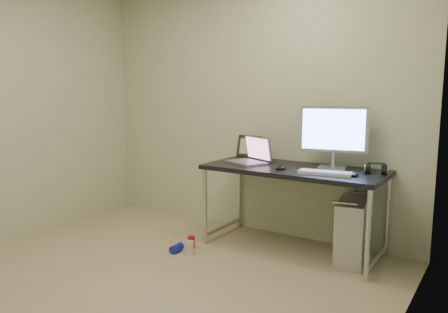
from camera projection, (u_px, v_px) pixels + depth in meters
floor at (124, 290)px, 3.12m from camera, size 3.50×3.50×0.00m
wall_back at (248, 107)px, 4.38m from camera, size 3.50×0.02×2.50m
wall_right at (388, 128)px, 1.98m from camera, size 0.02×3.50×2.50m
desk at (293, 176)px, 3.82m from camera, size 1.57×0.69×0.75m
tower_computer at (352, 231)px, 3.62m from camera, size 0.31×0.53×0.56m
cable_a at (356, 207)px, 3.85m from camera, size 0.01×0.16×0.69m
cable_b at (366, 211)px, 3.79m from camera, size 0.02×0.11×0.71m
can_red at (191, 242)px, 3.95m from camera, size 0.08×0.08×0.11m
can_white at (190, 248)px, 3.80m from camera, size 0.07×0.07×0.12m
can_blue at (176, 248)px, 3.86m from camera, size 0.08×0.14×0.07m
laptop at (251, 157)px, 4.04m from camera, size 0.44×0.40×0.24m
monitor at (334, 132)px, 3.73m from camera, size 0.57×0.21×0.54m
keyboard at (325, 173)px, 3.50m from camera, size 0.44×0.20×0.03m
mouse_right at (354, 174)px, 3.43m from camera, size 0.10×0.12×0.04m
mouse_left at (281, 167)px, 3.73m from camera, size 0.08×0.12×0.04m
headphones at (376, 170)px, 3.53m from camera, size 0.19×0.11×0.11m
picture_frame at (249, 146)px, 4.37m from camera, size 0.28×0.10×0.22m
webcam at (264, 150)px, 4.29m from camera, size 0.04×0.04×0.11m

